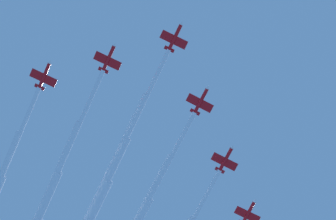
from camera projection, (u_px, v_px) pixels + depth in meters
jet_lead at (115, 164)px, 228.91m from camera, size 25.93×72.67×3.86m
jet_starboard_inner at (45, 202)px, 230.51m from camera, size 29.54×82.44×3.89m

